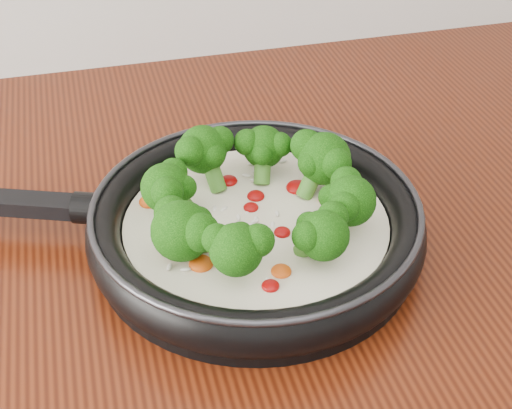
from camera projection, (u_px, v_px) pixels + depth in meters
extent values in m
cylinder|color=black|center=(256.00, 243.00, 0.68)|extent=(0.38, 0.38, 0.01)
torus|color=black|center=(256.00, 224.00, 0.66)|extent=(0.40, 0.40, 0.03)
torus|color=#2D2D33|center=(256.00, 205.00, 0.65)|extent=(0.39, 0.39, 0.01)
cube|color=black|center=(6.00, 203.00, 0.68)|extent=(0.18, 0.09, 0.02)
cylinder|color=black|center=(89.00, 208.00, 0.67)|extent=(0.04, 0.04, 0.03)
cylinder|color=white|center=(256.00, 229.00, 0.67)|extent=(0.31, 0.31, 0.02)
ellipsoid|color=#970707|center=(218.00, 255.00, 0.62)|extent=(0.02, 0.02, 0.01)
ellipsoid|color=#970707|center=(297.00, 188.00, 0.70)|extent=(0.03, 0.03, 0.01)
ellipsoid|color=#DD4D0E|center=(150.00, 202.00, 0.68)|extent=(0.03, 0.03, 0.01)
ellipsoid|color=#970707|center=(282.00, 232.00, 0.64)|extent=(0.02, 0.02, 0.01)
ellipsoid|color=#970707|center=(251.00, 207.00, 0.67)|extent=(0.02, 0.02, 0.01)
ellipsoid|color=#DD4D0E|center=(329.00, 233.00, 0.64)|extent=(0.03, 0.03, 0.01)
ellipsoid|color=#970707|center=(184.00, 211.00, 0.67)|extent=(0.03, 0.03, 0.01)
ellipsoid|color=#970707|center=(252.00, 249.00, 0.63)|extent=(0.02, 0.02, 0.01)
ellipsoid|color=#DD4D0E|center=(327.00, 199.00, 0.68)|extent=(0.02, 0.02, 0.01)
ellipsoid|color=#970707|center=(176.00, 242.00, 0.63)|extent=(0.02, 0.02, 0.01)
ellipsoid|color=#970707|center=(179.00, 254.00, 0.62)|extent=(0.02, 0.02, 0.01)
ellipsoid|color=#DD4D0E|center=(325.00, 228.00, 0.65)|extent=(0.03, 0.03, 0.01)
ellipsoid|color=#970707|center=(271.00, 286.00, 0.59)|extent=(0.02, 0.02, 0.01)
ellipsoid|color=#970707|center=(256.00, 196.00, 0.69)|extent=(0.02, 0.02, 0.01)
ellipsoid|color=#DD4D0E|center=(281.00, 271.00, 0.60)|extent=(0.02, 0.02, 0.01)
ellipsoid|color=#970707|center=(237.00, 238.00, 0.64)|extent=(0.02, 0.02, 0.01)
ellipsoid|color=#970707|center=(229.00, 181.00, 0.71)|extent=(0.02, 0.02, 0.01)
ellipsoid|color=#DD4D0E|center=(201.00, 264.00, 0.61)|extent=(0.03, 0.03, 0.01)
ellipsoid|color=white|center=(215.00, 208.00, 0.68)|extent=(0.01, 0.01, 0.00)
ellipsoid|color=white|center=(246.00, 175.00, 0.72)|extent=(0.01, 0.01, 0.00)
ellipsoid|color=white|center=(251.00, 164.00, 0.73)|extent=(0.01, 0.01, 0.00)
ellipsoid|color=white|center=(315.00, 175.00, 0.72)|extent=(0.01, 0.01, 0.00)
ellipsoid|color=white|center=(277.00, 214.00, 0.67)|extent=(0.01, 0.01, 0.00)
ellipsoid|color=white|center=(193.00, 245.00, 0.63)|extent=(0.01, 0.01, 0.00)
ellipsoid|color=white|center=(235.00, 232.00, 0.64)|extent=(0.01, 0.01, 0.00)
ellipsoid|color=white|center=(283.00, 161.00, 0.74)|extent=(0.01, 0.01, 0.00)
ellipsoid|color=white|center=(331.00, 213.00, 0.67)|extent=(0.01, 0.01, 0.00)
ellipsoid|color=white|center=(256.00, 172.00, 0.72)|extent=(0.01, 0.01, 0.00)
ellipsoid|color=white|center=(273.00, 225.00, 0.66)|extent=(0.01, 0.01, 0.00)
ellipsoid|color=white|center=(171.00, 198.00, 0.68)|extent=(0.01, 0.01, 0.00)
ellipsoid|color=white|center=(224.00, 209.00, 0.67)|extent=(0.01, 0.01, 0.00)
ellipsoid|color=white|center=(343.00, 190.00, 0.70)|extent=(0.01, 0.01, 0.00)
ellipsoid|color=white|center=(248.00, 213.00, 0.67)|extent=(0.01, 0.01, 0.00)
ellipsoid|color=white|center=(252.00, 225.00, 0.65)|extent=(0.01, 0.01, 0.00)
ellipsoid|color=white|center=(169.00, 267.00, 0.61)|extent=(0.01, 0.01, 0.00)
ellipsoid|color=white|center=(238.00, 217.00, 0.66)|extent=(0.01, 0.01, 0.00)
ellipsoid|color=white|center=(256.00, 219.00, 0.66)|extent=(0.01, 0.01, 0.00)
ellipsoid|color=white|center=(255.00, 221.00, 0.66)|extent=(0.01, 0.01, 0.00)
ellipsoid|color=white|center=(211.00, 183.00, 0.71)|extent=(0.01, 0.01, 0.00)
ellipsoid|color=white|center=(313.00, 233.00, 0.65)|extent=(0.01, 0.01, 0.00)
ellipsoid|color=white|center=(186.00, 269.00, 0.60)|extent=(0.01, 0.00, 0.00)
ellipsoid|color=white|center=(254.00, 180.00, 0.71)|extent=(0.01, 0.01, 0.00)
ellipsoid|color=white|center=(270.00, 281.00, 0.60)|extent=(0.01, 0.01, 0.00)
ellipsoid|color=white|center=(219.00, 268.00, 0.61)|extent=(0.00, 0.01, 0.00)
cylinder|color=#529430|center=(331.00, 216.00, 0.64)|extent=(0.04, 0.03, 0.04)
sphere|color=black|center=(350.00, 201.00, 0.63)|extent=(0.06, 0.06, 0.05)
sphere|color=black|center=(346.00, 182.00, 0.64)|extent=(0.04, 0.04, 0.03)
sphere|color=black|center=(345.00, 207.00, 0.61)|extent=(0.03, 0.03, 0.03)
sphere|color=black|center=(331.00, 197.00, 0.63)|extent=(0.03, 0.03, 0.02)
cylinder|color=#529430|center=(311.00, 181.00, 0.69)|extent=(0.03, 0.03, 0.04)
sphere|color=black|center=(324.00, 159.00, 0.68)|extent=(0.07, 0.07, 0.05)
sphere|color=black|center=(307.00, 146.00, 0.69)|extent=(0.04, 0.04, 0.03)
sphere|color=black|center=(336.00, 163.00, 0.67)|extent=(0.04, 0.04, 0.03)
sphere|color=black|center=(311.00, 163.00, 0.67)|extent=(0.03, 0.03, 0.03)
cylinder|color=#529430|center=(262.00, 169.00, 0.71)|extent=(0.02, 0.03, 0.03)
sphere|color=black|center=(264.00, 147.00, 0.71)|extent=(0.05, 0.05, 0.04)
sphere|color=black|center=(247.00, 142.00, 0.70)|extent=(0.03, 0.03, 0.03)
sphere|color=black|center=(280.00, 145.00, 0.70)|extent=(0.03, 0.03, 0.02)
sphere|color=black|center=(262.00, 154.00, 0.69)|extent=(0.03, 0.03, 0.02)
cylinder|color=#529430|center=(213.00, 173.00, 0.69)|extent=(0.03, 0.04, 0.04)
sphere|color=black|center=(203.00, 149.00, 0.69)|extent=(0.06, 0.06, 0.05)
sphere|color=black|center=(190.00, 151.00, 0.68)|extent=(0.04, 0.04, 0.03)
sphere|color=black|center=(220.00, 140.00, 0.70)|extent=(0.04, 0.04, 0.03)
sphere|color=black|center=(213.00, 155.00, 0.68)|extent=(0.03, 0.03, 0.02)
cylinder|color=#529430|center=(184.00, 204.00, 0.66)|extent=(0.03, 0.03, 0.03)
sphere|color=black|center=(166.00, 188.00, 0.65)|extent=(0.06, 0.06, 0.05)
sphere|color=black|center=(167.00, 192.00, 0.63)|extent=(0.04, 0.04, 0.03)
sphere|color=black|center=(173.00, 172.00, 0.66)|extent=(0.03, 0.03, 0.03)
sphere|color=black|center=(184.00, 187.00, 0.65)|extent=(0.03, 0.03, 0.02)
cylinder|color=#529430|center=(197.00, 239.00, 0.62)|extent=(0.03, 0.03, 0.03)
sphere|color=black|center=(181.00, 231.00, 0.60)|extent=(0.07, 0.07, 0.05)
sphere|color=black|center=(200.00, 232.00, 0.59)|extent=(0.04, 0.04, 0.03)
sphere|color=black|center=(171.00, 213.00, 0.61)|extent=(0.04, 0.04, 0.03)
sphere|color=black|center=(198.00, 221.00, 0.61)|extent=(0.03, 0.03, 0.03)
cylinder|color=#529430|center=(241.00, 255.00, 0.60)|extent=(0.03, 0.04, 0.04)
sphere|color=black|center=(236.00, 250.00, 0.57)|extent=(0.06, 0.06, 0.04)
sphere|color=black|center=(258.00, 240.00, 0.57)|extent=(0.04, 0.04, 0.03)
sphere|color=black|center=(217.00, 239.00, 0.58)|extent=(0.03, 0.03, 0.03)
sphere|color=black|center=(241.00, 235.00, 0.59)|extent=(0.03, 0.03, 0.02)
cylinder|color=#529430|center=(309.00, 243.00, 0.61)|extent=(0.03, 0.03, 0.04)
sphere|color=black|center=(324.00, 235.00, 0.59)|extent=(0.06, 0.06, 0.04)
sphere|color=black|center=(333.00, 217.00, 0.60)|extent=(0.03, 0.03, 0.03)
sphere|color=black|center=(307.00, 236.00, 0.58)|extent=(0.03, 0.03, 0.03)
sphere|color=black|center=(309.00, 224.00, 0.60)|extent=(0.03, 0.03, 0.02)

